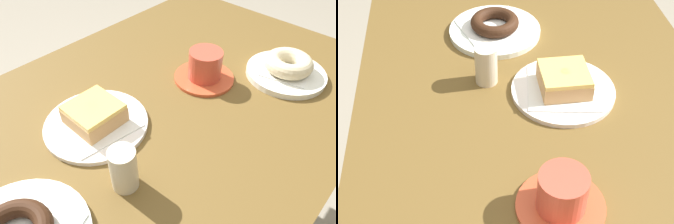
% 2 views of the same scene
% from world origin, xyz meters
% --- Properties ---
extents(table, '(1.18, 0.77, 0.75)m').
position_xyz_m(table, '(0.00, 0.00, 0.67)').
color(table, brown).
rests_on(table, ground_plane).
extents(plate_glazed_square, '(0.22, 0.22, 0.01)m').
position_xyz_m(plate_glazed_square, '(0.13, -0.05, 0.76)').
color(plate_glazed_square, white).
rests_on(plate_glazed_square, table).
extents(napkin_glazed_square, '(0.17, 0.17, 0.00)m').
position_xyz_m(napkin_glazed_square, '(0.13, -0.05, 0.76)').
color(napkin_glazed_square, white).
rests_on(napkin_glazed_square, plate_glazed_square).
extents(donut_glazed_square, '(0.10, 0.10, 0.04)m').
position_xyz_m(donut_glazed_square, '(0.13, -0.05, 0.79)').
color(donut_glazed_square, tan).
rests_on(donut_glazed_square, napkin_glazed_square).
extents(plate_sugar_ring, '(0.20, 0.20, 0.02)m').
position_xyz_m(plate_sugar_ring, '(-0.31, 0.16, 0.76)').
color(plate_sugar_ring, white).
rests_on(plate_sugar_ring, table).
extents(napkin_sugar_ring, '(0.13, 0.13, 0.00)m').
position_xyz_m(napkin_sugar_ring, '(-0.31, 0.16, 0.77)').
color(napkin_sugar_ring, white).
rests_on(napkin_sugar_ring, plate_sugar_ring).
extents(donut_sugar_ring, '(0.12, 0.12, 0.04)m').
position_xyz_m(donut_sugar_ring, '(-0.31, 0.16, 0.79)').
color(donut_sugar_ring, beige).
rests_on(donut_sugar_ring, napkin_sugar_ring).
extents(coffee_cup, '(0.15, 0.15, 0.08)m').
position_xyz_m(coffee_cup, '(-0.16, 0.01, 0.79)').
color(coffee_cup, '#CA4E2C').
rests_on(coffee_cup, table).
extents(sugar_jar, '(0.05, 0.05, 0.09)m').
position_xyz_m(sugar_jar, '(0.18, 0.10, 0.80)').
color(sugar_jar, beige).
rests_on(sugar_jar, table).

